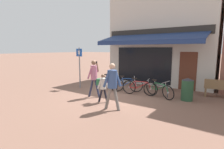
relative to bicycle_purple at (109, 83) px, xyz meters
The scene contains 13 objects.
ground_plane 1.24m from the bicycle_purple, 41.54° to the right, with size 160.00×160.00×0.00m, color brown.
shop_front 4.91m from the bicycle_purple, 66.81° to the left, with size 6.57×4.77×5.77m.
bike_rack_rail 1.53m from the bicycle_purple, ahead, with size 3.55×0.04×0.57m.
bicycle_purple is the anchor object (origin of this frame).
bicycle_blue 1.09m from the bicycle_purple, ahead, with size 1.59×0.91×0.87m.
bicycle_red 1.95m from the bicycle_purple, ahead, with size 1.75×0.52×0.83m.
bicycle_green 2.89m from the bicycle_purple, ahead, with size 1.66×0.89×0.85m.
pedestrian_adult 1.84m from the bicycle_purple, 77.88° to the right, with size 0.58×0.51×1.76m.
pedestrian_child 2.42m from the bicycle_purple, 60.21° to the right, with size 0.48×0.43×1.23m.
pedestrian_second_adult 3.37m from the bicycle_purple, 51.51° to the right, with size 0.64×0.49×1.77m.
litter_bin 4.10m from the bicycle_purple, ahead, with size 0.51×0.51×1.00m.
parking_sign 2.04m from the bicycle_purple, 159.89° to the right, with size 0.44×0.07×2.33m.
park_bench 5.61m from the bicycle_purple, 16.50° to the left, with size 1.64×0.63×0.87m.
Camera 1 is at (4.79, -6.98, 2.28)m, focal length 28.00 mm.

